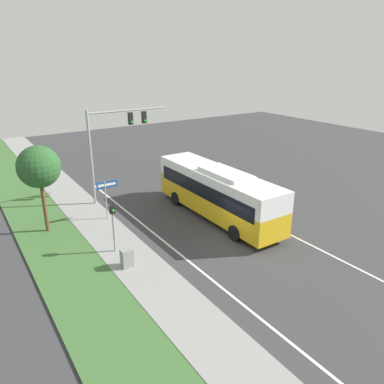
# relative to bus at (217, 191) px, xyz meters

# --- Properties ---
(ground_plane) EXTENTS (80.00, 80.00, 0.00)m
(ground_plane) POSITION_rel_bus_xyz_m (-1.37, -3.62, -1.97)
(ground_plane) COLOR #38383A
(sidewalk) EXTENTS (2.80, 80.00, 0.12)m
(sidewalk) POSITION_rel_bus_xyz_m (-7.57, -3.62, -1.91)
(sidewalk) COLOR gray
(sidewalk) RESTS_ON ground_plane
(grass_verge) EXTENTS (3.60, 80.00, 0.10)m
(grass_verge) POSITION_rel_bus_xyz_m (-10.77, -3.62, -1.92)
(grass_verge) COLOR #3D6633
(grass_verge) RESTS_ON ground_plane
(lane_divider_near) EXTENTS (0.14, 30.00, 0.01)m
(lane_divider_near) POSITION_rel_bus_xyz_m (-4.97, -3.62, -1.97)
(lane_divider_near) COLOR silver
(lane_divider_near) RESTS_ON ground_plane
(lane_divider_far) EXTENTS (0.14, 30.00, 0.01)m
(lane_divider_far) POSITION_rel_bus_xyz_m (2.23, -3.62, -1.97)
(lane_divider_far) COLOR silver
(lane_divider_far) RESTS_ON ground_plane
(bus) EXTENTS (2.78, 11.34, 3.60)m
(bus) POSITION_rel_bus_xyz_m (0.00, 0.00, 0.00)
(bus) COLOR gold
(bus) RESTS_ON ground_plane
(signal_gantry) EXTENTS (6.30, 0.41, 7.15)m
(signal_gantry) POSITION_rel_bus_xyz_m (-4.62, 6.94, 3.10)
(signal_gantry) COLOR #939399
(signal_gantry) RESTS_ON ground_plane
(pedestrian_signal) EXTENTS (0.28, 0.34, 2.93)m
(pedestrian_signal) POSITION_rel_bus_xyz_m (-8.01, -0.88, 0.03)
(pedestrian_signal) COLOR #939399
(pedestrian_signal) RESTS_ON ground_plane
(street_sign) EXTENTS (1.47, 0.08, 2.86)m
(street_sign) POSITION_rel_bus_xyz_m (-6.60, 3.73, 0.09)
(street_sign) COLOR #939399
(street_sign) RESTS_ON ground_plane
(utility_cabinet) EXTENTS (0.62, 0.48, 1.01)m
(utility_cabinet) POSITION_rel_bus_xyz_m (-8.11, -2.82, -1.35)
(utility_cabinet) COLOR gray
(utility_cabinet) RESTS_ON sidewalk
(roadside_tree) EXTENTS (2.62, 2.62, 5.61)m
(roadside_tree) POSITION_rel_bus_xyz_m (-10.61, 4.08, 2.40)
(roadside_tree) COLOR brown
(roadside_tree) RESTS_ON grass_verge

